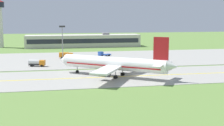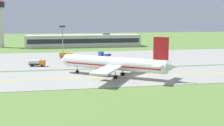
% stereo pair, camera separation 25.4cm
% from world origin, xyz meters
% --- Properties ---
extents(ground_plane, '(500.00, 500.00, 0.00)m').
position_xyz_m(ground_plane, '(0.00, 0.00, 0.00)').
color(ground_plane, olive).
extents(taxiway_strip, '(240.00, 28.00, 0.10)m').
position_xyz_m(taxiway_strip, '(0.00, 0.00, 0.05)').
color(taxiway_strip, '#9E9B93').
rests_on(taxiway_strip, ground).
extents(apron_pad, '(140.00, 52.00, 0.10)m').
position_xyz_m(apron_pad, '(10.00, 42.00, 0.05)').
color(apron_pad, '#9E9B93').
rests_on(apron_pad, ground).
extents(taxiway_centreline, '(220.00, 0.60, 0.01)m').
position_xyz_m(taxiway_centreline, '(0.00, 0.00, 0.11)').
color(taxiway_centreline, yellow).
rests_on(taxiway_centreline, taxiway_strip).
extents(airplane_lead, '(33.87, 29.02, 12.70)m').
position_xyz_m(airplane_lead, '(-7.43, 0.21, 4.13)').
color(airplane_lead, white).
rests_on(airplane_lead, ground).
extents(service_truck_baggage, '(6.33, 3.64, 2.65)m').
position_xyz_m(service_truck_baggage, '(-31.92, 24.71, 1.53)').
color(service_truck_baggage, orange).
rests_on(service_truck_baggage, ground).
extents(service_truck_fuel, '(6.58, 4.92, 2.59)m').
position_xyz_m(service_truck_fuel, '(-3.40, 48.32, 1.18)').
color(service_truck_fuel, '#264CA5').
rests_on(service_truck_fuel, ground).
extents(service_truck_catering, '(3.09, 6.64, 2.59)m').
position_xyz_m(service_truck_catering, '(-1.37, 25.76, 1.18)').
color(service_truck_catering, yellow).
rests_on(service_truck_catering, ground).
extents(service_truck_pushback, '(6.17, 2.80, 2.60)m').
position_xyz_m(service_truck_pushback, '(-20.46, 45.21, 1.53)').
color(service_truck_pushback, orange).
rests_on(service_truck_pushback, ground).
extents(terminal_building, '(68.55, 12.38, 8.54)m').
position_xyz_m(terminal_building, '(-7.80, 95.38, 3.68)').
color(terminal_building, beige).
rests_on(terminal_building, ground).
extents(apron_light_mast, '(2.40, 0.50, 14.70)m').
position_xyz_m(apron_light_mast, '(-22.03, 37.06, 9.33)').
color(apron_light_mast, gray).
rests_on(apron_light_mast, ground).
extents(traffic_cone_near_edge, '(0.44, 0.44, 0.60)m').
position_xyz_m(traffic_cone_near_edge, '(-2.10, 12.33, 0.30)').
color(traffic_cone_near_edge, orange).
rests_on(traffic_cone_near_edge, ground).
extents(traffic_cone_mid_edge, '(0.44, 0.44, 0.60)m').
position_xyz_m(traffic_cone_mid_edge, '(2.61, 11.73, 0.30)').
color(traffic_cone_mid_edge, orange).
rests_on(traffic_cone_mid_edge, ground).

